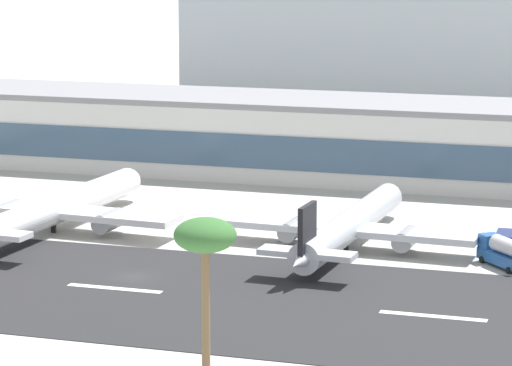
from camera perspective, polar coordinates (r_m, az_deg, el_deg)
The scene contains 10 objects.
ground_plane at distance 161.99m, azimuth -5.34°, elevation -4.12°, with size 1400.00×1400.00×0.00m, color #B2AFA8.
runway_strip at distance 156.91m, azimuth -6.14°, elevation -4.62°, with size 800.00×39.77×0.08m, color #262628.
runway_centreline_dash_4 at distance 156.96m, azimuth -6.19°, elevation -4.60°, with size 12.00×1.20×0.01m, color white.
runway_centreline_dash_5 at distance 146.43m, azimuth 7.74°, elevation -5.78°, with size 12.00×1.20×0.01m, color white.
terminal_building at distance 227.61m, azimuth 1.58°, elevation 2.06°, with size 221.71×22.84×13.57m.
distant_hotel_block at distance 313.50m, azimuth 6.82°, elevation 7.57°, with size 108.61×24.93×47.67m, color #A8B2BC.
airliner_red_tail_gate_1 at distance 186.55m, azimuth -8.81°, elevation -1.18°, with size 37.05×47.95×10.01m.
airliner_black_tail_gate_2 at distance 174.35m, azimuth 3.98°, elevation -1.97°, with size 35.41×45.95×9.59m.
service_fuel_truck_0 at distance 168.37m, azimuth 10.77°, elevation -2.97°, with size 7.55×8.11×3.95m.
palm_tree_0 at distance 115.51m, azimuth -2.24°, elevation -2.62°, with size 5.62×5.62×17.15m.
Camera 1 is at (60.73, -144.16, 42.08)m, focal length 91.57 mm.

